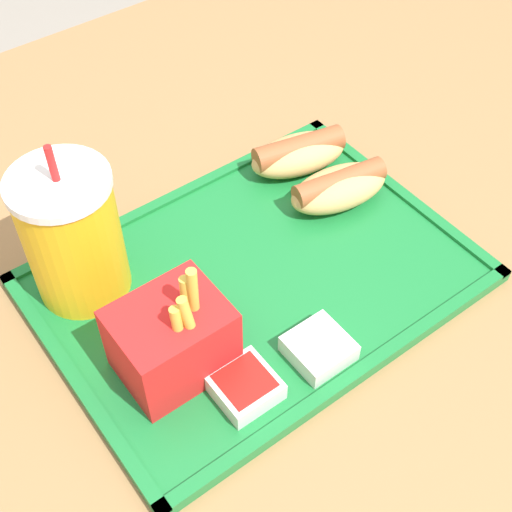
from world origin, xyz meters
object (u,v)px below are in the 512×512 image
Objects in this scene: hot_dog_near at (339,187)px; fries_carton at (173,339)px; sauce_cup_mayo at (319,348)px; soda_cup at (72,236)px; sauce_cup_ketchup at (245,386)px; hot_dog_far at (298,153)px.

fries_carton is (-0.25, -0.07, 0.02)m from hot_dog_near.
hot_dog_near reaches higher than sauce_cup_mayo.
soda_cup is 0.24m from sauce_cup_mayo.
fries_carton is 0.07m from sauce_cup_ketchup.
fries_carton is 0.13m from sauce_cup_mayo.
fries_carton reaches higher than hot_dog_near.
hot_dog_near is 0.20m from sauce_cup_mayo.
soda_cup is 3.34× the size of sauce_cup_mayo.
soda_cup is at bearing 122.99° from sauce_cup_mayo.
soda_cup is 1.43× the size of hot_dog_far.
sauce_cup_ketchup is at bearing -74.53° from soda_cup.
hot_dog_near is at bearing -12.51° from soda_cup.
soda_cup reaches higher than fries_carton.
soda_cup is 3.34× the size of sauce_cup_ketchup.
fries_carton is at bearing -151.18° from hot_dog_far.
soda_cup reaches higher than hot_dog_far.
hot_dog_near is 2.31× the size of sauce_cup_mayo.
soda_cup reaches higher than hot_dog_near.
sauce_cup_ketchup is (0.05, -0.19, -0.06)m from soda_cup.
sauce_cup_ketchup is (0.03, -0.06, -0.03)m from fries_carton.
sauce_cup_mayo is 0.08m from sauce_cup_ketchup.
soda_cup is 0.28m from hot_dog_near.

